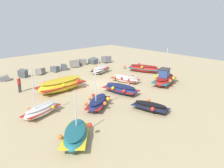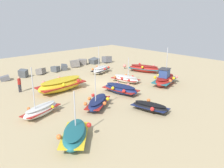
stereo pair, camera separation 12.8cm
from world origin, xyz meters
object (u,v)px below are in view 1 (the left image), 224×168
fishing_boat_6 (125,79)px  fishing_boat_1 (121,89)px  fishing_boat_3 (41,110)px  fishing_boat_5 (100,70)px  fishing_boat_9 (76,135)px  mooring_buoy_0 (124,66)px  fishing_boat_7 (144,68)px  person_walking (19,83)px  fishing_boat_4 (61,85)px  fishing_boat_0 (98,102)px  fishing_boat_8 (150,107)px  fishing_boat_2 (165,79)px

fishing_boat_6 → fishing_boat_1: bearing=115.9°
fishing_boat_3 → fishing_boat_5: bearing=11.5°
fishing_boat_9 → mooring_buoy_0: (16.57, 11.82, -0.08)m
fishing_boat_6 → fishing_boat_7: size_ratio=0.78×
fishing_boat_3 → person_walking: (1.17, 6.66, 0.49)m
fishing_boat_4 → fishing_boat_9: size_ratio=1.51×
fishing_boat_0 → fishing_boat_7: 13.55m
fishing_boat_4 → fishing_boat_8: (2.44, -9.42, -0.31)m
fishing_boat_7 → person_walking: (-15.55, 3.10, 0.43)m
fishing_boat_0 → fishing_boat_5: (7.91, 8.89, 0.01)m
fishing_boat_2 → fishing_boat_3: size_ratio=1.12×
fishing_boat_1 → mooring_buoy_0: fishing_boat_1 is taller
fishing_boat_5 → fishing_boat_7: bearing=-59.1°
fishing_boat_1 → fishing_boat_9: 9.82m
mooring_buoy_0 → fishing_boat_6: bearing=-134.9°
fishing_boat_2 → fishing_boat_4: size_ratio=0.81×
fishing_boat_2 → fishing_boat_6: 4.39m
fishing_boat_8 → fishing_boat_5: bearing=-35.3°
fishing_boat_8 → person_walking: person_walking is taller
fishing_boat_5 → fishing_boat_6: 5.26m
fishing_boat_7 → mooring_buoy_0: fishing_boat_7 is taller
fishing_boat_8 → fishing_boat_7: bearing=-60.4°
fishing_boat_4 → person_walking: 4.10m
mooring_buoy_0 → fishing_boat_2: bearing=-104.8°
fishing_boat_0 → person_walking: size_ratio=2.27×
fishing_boat_1 → fishing_boat_9: (-8.64, -4.67, 0.03)m
fishing_boat_5 → fishing_boat_3: bearing=-170.5°
fishing_boat_1 → fishing_boat_4: (-3.82, 4.65, 0.21)m
fishing_boat_2 → fishing_boat_8: (-7.10, -3.61, -0.24)m
fishing_boat_1 → fishing_boat_8: 4.97m
fishing_boat_2 → person_walking: (-12.80, 8.31, 0.32)m
fishing_boat_1 → fishing_boat_3: (-8.24, 0.49, -0.03)m
fishing_boat_1 → person_walking: 10.06m
fishing_boat_0 → fishing_boat_8: size_ratio=1.11×
fishing_boat_1 → fishing_boat_3: fishing_boat_3 is taller
fishing_boat_7 → fishing_boat_6: bearing=-93.6°
fishing_boat_9 → mooring_buoy_0: bearing=168.1°
fishing_boat_1 → person_walking: bearing=36.9°
fishing_boat_3 → fishing_boat_7: size_ratio=0.89×
fishing_boat_0 → fishing_boat_5: fishing_boat_5 is taller
fishing_boat_7 → fishing_boat_3: bearing=-98.7°
fishing_boat_4 → fishing_boat_5: 8.31m
fishing_boat_0 → fishing_boat_2: 9.71m
person_walking → mooring_buoy_0: 15.00m
fishing_boat_4 → mooring_buoy_0: size_ratio=8.35×
fishing_boat_0 → mooring_buoy_0: size_ratio=5.60×
fishing_boat_4 → fishing_boat_5: size_ratio=1.54×
fishing_boat_3 → fishing_boat_7: (16.72, 3.56, 0.06)m
mooring_buoy_0 → fishing_boat_3: bearing=-157.6°
fishing_boat_1 → fishing_boat_5: (3.93, 7.63, -0.02)m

